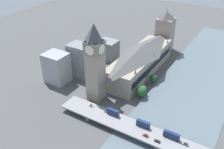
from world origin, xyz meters
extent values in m
plane|color=#4C4C4F|center=(0.00, 0.00, 0.00)|extent=(600.00, 600.00, 0.00)
cube|color=slate|center=(-39.50, 0.00, 0.15)|extent=(67.00, 360.00, 0.30)
cube|color=gray|center=(17.24, -8.00, 10.53)|extent=(28.48, 101.88, 21.05)
cube|color=black|center=(2.85, -8.00, 11.58)|extent=(0.40, 93.73, 6.32)
pyramid|color=#4C4C4C|center=(17.24, -8.00, 25.00)|extent=(27.91, 99.84, 7.90)
cone|color=gray|center=(4.00, -46.71, 23.55)|extent=(2.20, 2.20, 5.00)
cone|color=gray|center=(4.00, -8.00, 23.55)|extent=(2.20, 2.20, 5.00)
cone|color=gray|center=(4.00, 30.71, 23.55)|extent=(2.20, 2.20, 5.00)
cube|color=gray|center=(30.22, 53.23, 27.05)|extent=(12.59, 12.59, 54.11)
cube|color=gray|center=(30.22, 53.23, 48.44)|extent=(13.34, 13.34, 11.33)
cylinder|color=black|center=(23.76, 53.23, 48.44)|extent=(0.50, 9.18, 9.18)
cylinder|color=silver|center=(23.63, 53.23, 48.44)|extent=(0.62, 8.50, 8.50)
cylinder|color=black|center=(36.69, 53.23, 48.44)|extent=(0.50, 9.18, 9.18)
cylinder|color=silver|center=(36.82, 53.23, 48.44)|extent=(0.62, 8.50, 8.50)
cylinder|color=black|center=(30.22, 46.76, 48.44)|extent=(9.18, 0.50, 9.18)
cylinder|color=silver|center=(30.22, 46.63, 48.44)|extent=(8.50, 0.62, 8.50)
cylinder|color=black|center=(30.22, 59.70, 48.44)|extent=(9.18, 0.50, 9.18)
cylinder|color=silver|center=(30.22, 59.83, 48.44)|extent=(8.50, 0.62, 8.50)
pyramid|color=#424247|center=(30.22, 53.23, 61.22)|extent=(12.84, 12.84, 14.24)
cube|color=gray|center=(17.24, -72.21, 19.79)|extent=(18.55, 18.55, 39.58)
pyramid|color=#4C4C4C|center=(17.24, -72.21, 43.75)|extent=(18.55, 18.55, 8.35)
cylinder|color=#333338|center=(17.24, -72.21, 49.93)|extent=(0.30, 0.30, 4.00)
cube|color=slate|center=(-39.50, 76.00, 2.11)|extent=(3.00, 14.40, 4.22)
cube|color=slate|center=(18.60, 76.00, 2.11)|extent=(3.00, 14.40, 4.22)
cube|color=gray|center=(-39.50, 76.00, 4.82)|extent=(166.01, 16.94, 1.20)
cube|color=navy|center=(1.63, 71.82, 6.89)|extent=(10.21, 2.44, 2.06)
cube|color=black|center=(1.63, 71.82, 7.30)|extent=(9.19, 2.50, 0.91)
cube|color=navy|center=(1.63, 71.82, 9.12)|extent=(10.00, 2.44, 2.42)
cube|color=black|center=(1.63, 71.82, 9.24)|extent=(9.19, 2.50, 1.16)
cube|color=navy|center=(1.63, 71.82, 10.41)|extent=(9.90, 2.32, 0.16)
cylinder|color=black|center=(5.87, 70.71, 5.97)|extent=(1.08, 0.28, 1.08)
cylinder|color=black|center=(5.87, 72.93, 5.97)|extent=(1.08, 0.28, 1.08)
cylinder|color=black|center=(-2.50, 70.71, 5.97)|extent=(1.08, 0.28, 1.08)
cylinder|color=black|center=(-2.50, 72.93, 5.97)|extent=(1.08, 0.28, 1.08)
cube|color=navy|center=(-23.82, 71.73, 6.88)|extent=(10.35, 2.54, 2.02)
cube|color=black|center=(-23.82, 71.73, 7.28)|extent=(9.31, 2.60, 0.89)
cube|color=navy|center=(-23.82, 71.73, 9.08)|extent=(10.14, 2.54, 2.38)
cube|color=black|center=(-23.82, 71.73, 9.20)|extent=(9.31, 2.60, 1.14)
cube|color=navy|center=(-23.82, 71.73, 10.35)|extent=(10.04, 2.42, 0.16)
cylinder|color=black|center=(-19.53, 70.57, 5.98)|extent=(1.11, 0.28, 1.11)
cylinder|color=black|center=(-19.53, 72.90, 5.98)|extent=(1.11, 0.28, 1.11)
cylinder|color=black|center=(-28.00, 70.57, 5.98)|extent=(1.11, 0.28, 1.11)
cylinder|color=black|center=(-28.00, 72.90, 5.98)|extent=(1.11, 0.28, 1.11)
cube|color=navy|center=(-45.25, 71.78, 6.85)|extent=(11.56, 2.44, 2.00)
cube|color=black|center=(-45.25, 71.78, 7.25)|extent=(10.40, 2.50, 0.88)
cube|color=navy|center=(-45.25, 71.78, 9.03)|extent=(11.33, 2.44, 2.35)
cube|color=black|center=(-45.25, 71.78, 9.14)|extent=(10.40, 2.50, 1.13)
cube|color=navy|center=(-45.25, 71.78, 10.28)|extent=(11.21, 2.32, 0.16)
cylinder|color=black|center=(-40.32, 70.67, 5.96)|extent=(1.06, 0.28, 1.06)
cylinder|color=black|center=(-40.32, 72.89, 5.96)|extent=(1.06, 0.28, 1.06)
cylinder|color=black|center=(-50.07, 70.67, 5.96)|extent=(1.06, 0.28, 1.06)
cylinder|color=black|center=(-50.07, 72.89, 5.96)|extent=(1.06, 0.28, 1.06)
cube|color=black|center=(-38.45, 80.10, 5.94)|extent=(4.29, 1.76, 0.56)
cube|color=black|center=(-38.58, 80.10, 6.44)|extent=(2.23, 1.58, 0.44)
cylinder|color=black|center=(-36.78, 79.31, 5.76)|extent=(0.67, 0.22, 0.67)
cylinder|color=black|center=(-36.78, 80.89, 5.76)|extent=(0.67, 0.22, 0.67)
cylinder|color=black|center=(-40.13, 79.31, 5.76)|extent=(0.67, 0.22, 0.67)
cylinder|color=black|center=(-40.13, 80.89, 5.76)|extent=(0.67, 0.22, 0.67)
cube|color=maroon|center=(-29.61, 79.52, 5.97)|extent=(4.07, 1.76, 0.65)
cube|color=black|center=(-29.73, 79.52, 6.57)|extent=(2.11, 1.59, 0.53)
cylinder|color=black|center=(-28.01, 78.72, 5.73)|extent=(0.61, 0.22, 0.61)
cylinder|color=black|center=(-28.01, 80.31, 5.73)|extent=(0.61, 0.22, 0.61)
cylinder|color=black|center=(-31.21, 78.72, 5.73)|extent=(0.61, 0.22, 0.61)
cylinder|color=black|center=(-31.21, 80.31, 5.73)|extent=(0.61, 0.22, 0.61)
cube|color=silver|center=(22.32, 72.04, 6.00)|extent=(3.84, 1.87, 0.70)
cube|color=black|center=(22.20, 72.04, 6.56)|extent=(1.99, 1.68, 0.43)
cylinder|color=black|center=(23.80, 71.20, 5.73)|extent=(0.62, 0.22, 0.62)
cylinder|color=black|center=(23.80, 72.89, 5.73)|extent=(0.62, 0.22, 0.62)
cylinder|color=black|center=(20.83, 71.20, 5.73)|extent=(0.62, 0.22, 0.62)
cylinder|color=black|center=(20.83, 72.89, 5.73)|extent=(0.62, 0.22, 0.62)
cube|color=slate|center=(-55.59, 72.86, 5.96)|extent=(4.51, 1.87, 0.57)
cube|color=black|center=(-55.73, 72.86, 6.48)|extent=(2.34, 1.68, 0.46)
cylinder|color=black|center=(-53.84, 72.02, 5.78)|extent=(0.71, 0.22, 0.71)
cylinder|color=black|center=(-53.84, 73.71, 5.78)|extent=(0.71, 0.22, 0.71)
cylinder|color=black|center=(-57.35, 72.02, 5.78)|extent=(0.71, 0.22, 0.71)
cylinder|color=black|center=(-57.35, 73.71, 5.78)|extent=(0.71, 0.22, 0.71)
cube|color=slate|center=(61.98, -16.56, 10.92)|extent=(20.38, 17.85, 21.84)
cube|color=slate|center=(64.60, 28.88, 16.77)|extent=(23.88, 17.09, 33.55)
cube|color=#939399|center=(77.83, 50.22, 14.70)|extent=(21.61, 18.45, 29.41)
cylinder|color=brown|center=(-3.26, 5.55, 1.34)|extent=(0.70, 0.70, 2.68)
sphere|color=#1E4C23|center=(-3.26, 5.55, 5.94)|extent=(7.67, 7.67, 7.67)
cylinder|color=brown|center=(-3.56, 32.85, 1.39)|extent=(0.70, 0.70, 2.78)
sphere|color=#235628|center=(-3.56, 32.85, 6.63)|extent=(9.08, 9.08, 9.08)
cylinder|color=brown|center=(-3.38, 28.46, 1.74)|extent=(0.70, 0.70, 3.48)
sphere|color=#2D6633|center=(-3.38, 28.46, 6.24)|extent=(6.51, 6.51, 6.51)
camera|label=1|loc=(-76.18, 200.05, 130.53)|focal=40.00mm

